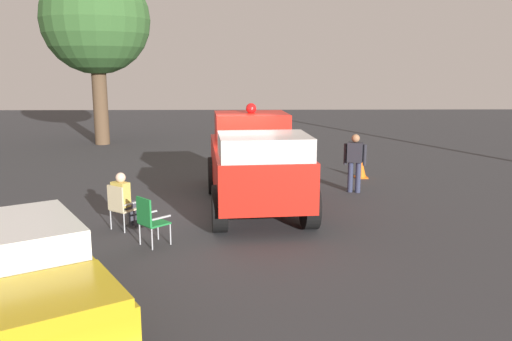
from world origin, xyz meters
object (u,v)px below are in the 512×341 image
vintage_fire_truck (255,161)px  lawn_chair_near_truck (120,204)px  spectator_seated (125,198)px  spectator_standing (355,159)px  lawn_chair_by_car (149,218)px  oak_tree_left (96,21)px  classic_hot_rod (23,278)px  traffic_cone (361,168)px

vintage_fire_truck → lawn_chair_near_truck: 3.61m
lawn_chair_near_truck → vintage_fire_truck: bearing=-147.4°
spectator_seated → spectator_standing: 6.65m
lawn_chair_near_truck → spectator_standing: 6.78m
vintage_fire_truck → spectator_standing: (-2.86, -1.47, -0.23)m
spectator_standing → vintage_fire_truck: bearing=27.1°
lawn_chair_near_truck → lawn_chair_by_car: (-0.83, 1.06, 0.00)m
spectator_standing → spectator_seated: bearing=29.6°
vintage_fire_truck → oak_tree_left: oak_tree_left is taller
lawn_chair_near_truck → classic_hot_rod: bearing=86.5°
classic_hot_rod → lawn_chair_near_truck: 4.42m
oak_tree_left → spectator_standing: bearing=135.8°
lawn_chair_by_car → spectator_standing: spectator_standing is taller
lawn_chair_by_car → spectator_standing: (-5.03, -4.44, 0.37)m
vintage_fire_truck → spectator_seated: 3.47m
vintage_fire_truck → lawn_chair_by_car: (2.17, 2.97, -0.61)m
vintage_fire_truck → spectator_standing: 3.22m
spectator_seated → oak_tree_left: size_ratio=0.16×
lawn_chair_by_car → spectator_seated: size_ratio=0.79×
classic_hot_rod → traffic_cone: classic_hot_rod is taller
classic_hot_rod → lawn_chair_near_truck: classic_hot_rod is taller
vintage_fire_truck → lawn_chair_by_car: 3.73m
spectator_seated → traffic_cone: (-6.41, -5.22, -0.39)m
vintage_fire_truck → lawn_chair_by_car: size_ratio=6.01×
lawn_chair_near_truck → spectator_standing: spectator_standing is taller
oak_tree_left → traffic_cone: 13.76m
lawn_chair_near_truck → oak_tree_left: bearing=-73.4°
spectator_seated → lawn_chair_near_truck: bearing=53.4°
spectator_standing → oak_tree_left: oak_tree_left is taller
vintage_fire_truck → traffic_cone: 4.96m
classic_hot_rod → spectator_seated: size_ratio=3.63×
vintage_fire_truck → spectator_standing: bearing=-152.9°
vintage_fire_truck → classic_hot_rod: size_ratio=1.31×
classic_hot_rod → oak_tree_left: 18.22m
lawn_chair_by_car → spectator_seated: spectator_seated is taller
lawn_chair_by_car → oak_tree_left: (4.66, -13.87, 4.89)m
lawn_chair_near_truck → lawn_chair_by_car: 1.34m
vintage_fire_truck → classic_hot_rod: (3.26, 6.33, -0.45)m
lawn_chair_by_car → spectator_seated: (0.75, -1.16, 0.11)m
classic_hot_rod → spectator_seated: classic_hot_rod is taller
traffic_cone → lawn_chair_near_truck: bearing=39.4°
lawn_chair_by_car → spectator_seated: 1.39m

